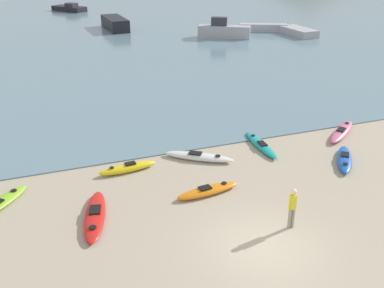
{
  "coord_description": "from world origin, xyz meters",
  "views": [
    {
      "loc": [
        -6.69,
        -10.81,
        9.55
      ],
      "look_at": [
        0.32,
        7.89,
        0.5
      ],
      "focal_mm": 42.0,
      "sensor_mm": 36.0,
      "label": 1
    }
  ],
  "objects": [
    {
      "name": "moored_boat_4",
      "position": [
        13.57,
        33.57,
        0.81
      ],
      "size": [
        5.45,
        3.92,
        2.15
      ],
      "color": "#B2B2B7",
      "rests_on": "bay_water"
    },
    {
      "name": "moored_boat_1",
      "position": [
        0.46,
        59.93,
        0.48
      ],
      "size": [
        4.86,
        5.48,
        1.2
      ],
      "color": "black",
      "rests_on": "bay_water"
    },
    {
      "name": "kayak_on_sand_1",
      "position": [
        -0.43,
        4.01,
        0.16
      ],
      "size": [
        2.87,
        0.97,
        0.35
      ],
      "color": "orange",
      "rests_on": "ground_plane"
    },
    {
      "name": "moored_boat_3",
      "position": [
        19.38,
        35.4,
        0.48
      ],
      "size": [
        5.43,
        3.36,
        0.85
      ],
      "color": "#B2B2B7",
      "rests_on": "bay_water"
    },
    {
      "name": "moored_boat_2",
      "position": [
        3.72,
        42.65,
        0.74
      ],
      "size": [
        2.24,
        6.02,
        1.37
      ],
      "color": "black",
      "rests_on": "bay_water"
    },
    {
      "name": "kayak_on_sand_7",
      "position": [
        8.72,
        7.24,
        0.17
      ],
      "size": [
        3.19,
        2.65,
        0.39
      ],
      "color": "#E5668C",
      "rests_on": "ground_plane"
    },
    {
      "name": "kayak_on_sand_3",
      "position": [
        6.74,
        4.45,
        0.16
      ],
      "size": [
        2.32,
        2.8,
        0.36
      ],
      "color": "blue",
      "rests_on": "ground_plane"
    },
    {
      "name": "kayak_on_sand_2",
      "position": [
        -5.1,
        3.82,
        0.14
      ],
      "size": [
        1.58,
        3.6,
        0.32
      ],
      "color": "red",
      "rests_on": "ground_plane"
    },
    {
      "name": "person_near_foreground",
      "position": [
        1.49,
        0.75,
        0.92
      ],
      "size": [
        0.32,
        0.26,
        1.6
      ],
      "color": "gray",
      "rests_on": "ground_plane"
    },
    {
      "name": "kayak_on_sand_6",
      "position": [
        0.39,
        7.12,
        0.15
      ],
      "size": [
        3.15,
        2.52,
        0.35
      ],
      "color": "white",
      "rests_on": "ground_plane"
    },
    {
      "name": "moored_boat_0",
      "position": [
        21.88,
        32.01,
        0.45
      ],
      "size": [
        2.39,
        4.88,
        0.77
      ],
      "color": "#B2B2B7",
      "rests_on": "bay_water"
    },
    {
      "name": "kayak_on_sand_4",
      "position": [
        -3.08,
        7.12,
        0.18
      ],
      "size": [
        2.72,
        0.83,
        0.41
      ],
      "color": "yellow",
      "rests_on": "ground_plane"
    },
    {
      "name": "bay_water",
      "position": [
        0.0,
        43.19,
        0.03
      ],
      "size": [
        160.0,
        70.0,
        0.06
      ],
      "primitive_type": "cube",
      "color": "slate",
      "rests_on": "ground_plane"
    },
    {
      "name": "kayak_on_sand_0",
      "position": [
        3.85,
        7.35,
        0.13
      ],
      "size": [
        0.79,
        3.45,
        0.3
      ],
      "color": "teal",
      "rests_on": "ground_plane"
    },
    {
      "name": "ground_plane",
      "position": [
        0.0,
        0.0,
        0.0
      ],
      "size": [
        400.0,
        400.0,
        0.0
      ],
      "primitive_type": "plane",
      "color": "tan"
    }
  ]
}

